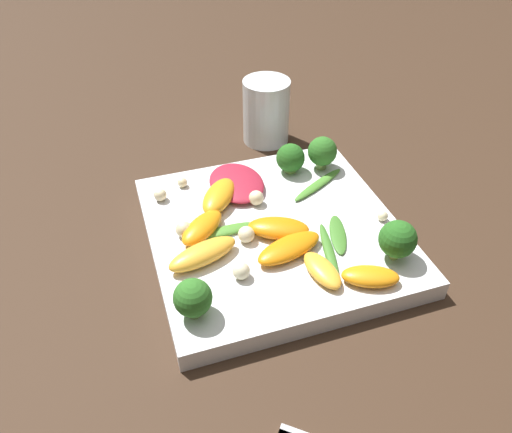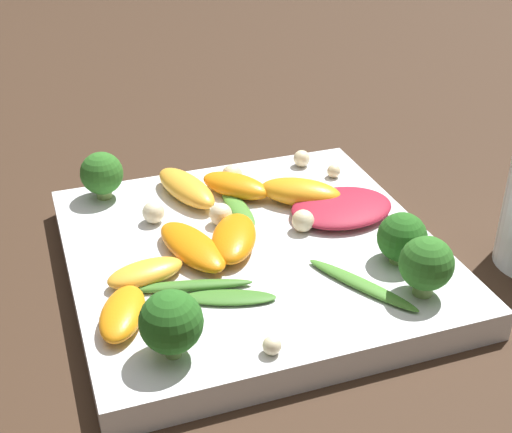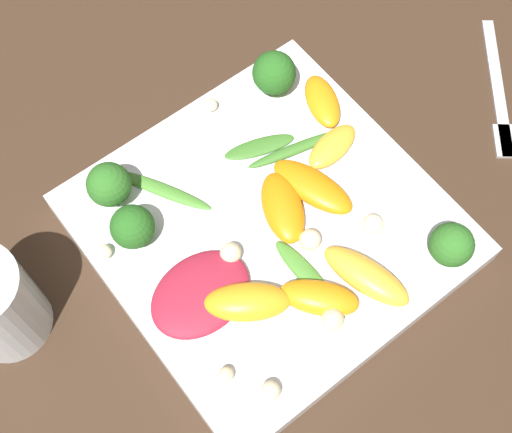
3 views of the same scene
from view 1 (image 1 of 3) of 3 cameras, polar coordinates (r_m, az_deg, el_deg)
The scene contains 27 objects.
ground_plane at distance 0.59m, azimuth 1.99°, elevation -2.80°, with size 2.40×2.40×0.00m, color #382619.
plate at distance 0.58m, azimuth 2.02°, elevation -1.95°, with size 0.28×0.28×0.02m.
drinking_glass at distance 0.75m, azimuth 1.17°, elevation 11.92°, with size 0.07×0.07×0.09m.
radicchio_leaf_0 at distance 0.63m, azimuth -2.24°, elevation 3.88°, with size 0.09×0.07×0.01m.
orange_segment_0 at distance 0.60m, azimuth -4.27°, elevation 2.34°, with size 0.08×0.07×0.02m.
orange_segment_1 at distance 0.51m, azimuth 7.57°, elevation -6.09°, with size 0.06×0.04×0.01m.
orange_segment_2 at distance 0.53m, azimuth 4.06°, elevation -3.55°, with size 0.05×0.08×0.02m.
orange_segment_3 at distance 0.56m, azimuth -6.18°, elevation -1.25°, with size 0.06×0.07×0.02m.
orange_segment_4 at distance 0.53m, azimuth -6.09°, elevation -4.26°, with size 0.05×0.08×0.02m.
orange_segment_5 at distance 0.52m, azimuth 12.93°, elevation -6.70°, with size 0.05×0.06×0.02m.
orange_segment_6 at distance 0.55m, azimuth 2.57°, elevation -1.33°, with size 0.06×0.08×0.02m.
broccoli_floret_0 at distance 0.65m, azimuth 3.95°, elevation 6.65°, with size 0.04×0.04×0.04m.
broccoli_floret_1 at distance 0.54m, azimuth 15.89°, elevation -2.53°, with size 0.04×0.04×0.05m.
broccoli_floret_2 at distance 0.47m, azimuth -7.23°, elevation -9.25°, with size 0.04×0.04×0.04m.
broccoli_floret_3 at distance 0.66m, azimuth 7.59°, elevation 7.34°, with size 0.04×0.04×0.04m.
arugula_sprig_0 at distance 0.63m, azimuth 7.13°, elevation 3.67°, with size 0.06×0.09×0.01m.
arugula_sprig_1 at distance 0.54m, azimuth 8.35°, elevation -4.01°, with size 0.09×0.03×0.01m.
arugula_sprig_2 at distance 0.56m, azimuth 9.34°, elevation -2.02°, with size 0.07×0.04×0.00m.
arugula_sprig_3 at distance 0.56m, azimuth -3.33°, elevation -1.60°, with size 0.02×0.07×0.01m.
macadamia_nut_0 at distance 0.68m, azimuth 3.17°, elevation 7.01°, with size 0.01×0.01×0.01m.
macadamia_nut_1 at distance 0.61m, azimuth -10.89°, elevation 2.44°, with size 0.02×0.02×0.02m.
macadamia_nut_2 at distance 0.60m, azimuth 0.03°, elevation 2.14°, with size 0.02×0.02×0.02m.
macadamia_nut_3 at distance 0.59m, azimuth 14.27°, elevation 0.07°, with size 0.01×0.01×0.01m.
macadamia_nut_4 at distance 0.55m, azimuth -1.12°, elevation -2.06°, with size 0.02×0.02×0.02m.
macadamia_nut_5 at distance 0.56m, azimuth -8.24°, elevation -1.46°, with size 0.02×0.02×0.02m.
macadamia_nut_6 at distance 0.63m, azimuth -8.42°, elevation 3.87°, with size 0.01×0.01×0.01m.
macadamia_nut_7 at distance 0.51m, azimuth -1.72°, elevation -6.23°, with size 0.02×0.02×0.02m.
Camera 1 is at (0.40, -0.15, 0.40)m, focal length 35.00 mm.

